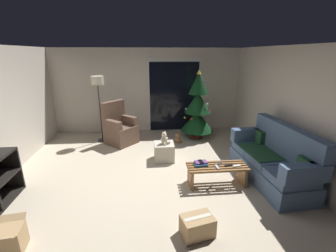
% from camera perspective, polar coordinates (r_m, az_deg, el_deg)
% --- Properties ---
extents(ground_plane, '(7.00, 7.00, 0.00)m').
position_cam_1_polar(ground_plane, '(4.60, -4.24, -12.99)').
color(ground_plane, beige).
extents(wall_back, '(5.72, 0.12, 2.50)m').
position_cam_1_polar(wall_back, '(7.10, -5.10, 8.81)').
color(wall_back, beige).
rests_on(wall_back, ground).
extents(wall_right, '(0.12, 6.00, 2.50)m').
position_cam_1_polar(wall_right, '(5.03, 30.05, 2.73)').
color(wall_right, beige).
rests_on(wall_right, ground).
extents(patio_door_frame, '(1.60, 0.02, 2.20)m').
position_cam_1_polar(patio_door_frame, '(7.10, 1.53, 7.65)').
color(patio_door_frame, silver).
rests_on(patio_door_frame, ground).
extents(patio_door_glass, '(1.50, 0.02, 2.10)m').
position_cam_1_polar(patio_door_glass, '(7.10, 1.54, 7.23)').
color(patio_door_glass, black).
rests_on(patio_door_glass, ground).
extents(couch, '(0.89, 1.98, 1.08)m').
position_cam_1_polar(couch, '(4.82, 24.73, -7.83)').
color(couch, slate).
rests_on(couch, ground).
extents(coffee_table, '(1.10, 0.40, 0.39)m').
position_cam_1_polar(coffee_table, '(4.39, 12.08, -11.12)').
color(coffee_table, olive).
rests_on(coffee_table, ground).
extents(remote_black, '(0.16, 0.07, 0.02)m').
position_cam_1_polar(remote_black, '(4.36, 14.94, -9.49)').
color(remote_black, black).
rests_on(remote_black, coffee_table).
extents(remote_graphite, '(0.13, 0.15, 0.02)m').
position_cam_1_polar(remote_graphite, '(4.40, 12.77, -9.03)').
color(remote_graphite, '#333338').
rests_on(remote_graphite, coffee_table).
extents(remote_silver, '(0.05, 0.16, 0.02)m').
position_cam_1_polar(remote_silver, '(4.25, 12.17, -10.00)').
color(remote_silver, '#ADADB2').
rests_on(remote_silver, coffee_table).
extents(remote_white, '(0.16, 0.08, 0.02)m').
position_cam_1_polar(remote_white, '(4.38, 16.79, -9.54)').
color(remote_white, silver).
rests_on(remote_white, coffee_table).
extents(book_stack, '(0.24, 0.20, 0.07)m').
position_cam_1_polar(book_stack, '(4.28, 8.20, -9.28)').
color(book_stack, '#285684').
rests_on(book_stack, coffee_table).
extents(cell_phone, '(0.09, 0.15, 0.01)m').
position_cam_1_polar(cell_phone, '(4.27, 8.22, -8.76)').
color(cell_phone, black).
rests_on(cell_phone, book_stack).
extents(christmas_tree, '(0.92, 0.92, 1.93)m').
position_cam_1_polar(christmas_tree, '(6.46, 7.38, 4.28)').
color(christmas_tree, '#4C1E19').
rests_on(christmas_tree, ground).
extents(armchair, '(0.97, 0.97, 1.13)m').
position_cam_1_polar(armchair, '(6.28, -11.98, -0.67)').
color(armchair, brown).
rests_on(armchair, ground).
extents(floor_lamp, '(0.32, 0.32, 1.78)m').
position_cam_1_polar(floor_lamp, '(6.30, -17.11, 9.32)').
color(floor_lamp, '#2D2D30').
rests_on(floor_lamp, ground).
extents(ottoman, '(0.44, 0.44, 0.40)m').
position_cam_1_polar(ottoman, '(5.24, -0.97, -6.42)').
color(ottoman, beige).
rests_on(ottoman, ground).
extents(teddy_bear_cream, '(0.21, 0.22, 0.29)m').
position_cam_1_polar(teddy_bear_cream, '(5.11, -0.91, -3.18)').
color(teddy_bear_cream, beige).
rests_on(teddy_bear_cream, ottoman).
extents(teddy_bear_chestnut_by_tree, '(0.21, 0.20, 0.29)m').
position_cam_1_polar(teddy_bear_chestnut_by_tree, '(6.25, 2.43, -3.13)').
color(teddy_bear_chestnut_by_tree, brown).
rests_on(teddy_bear_chestnut_by_tree, ground).
extents(cardboard_box_open_near_shelf, '(0.43, 0.51, 0.37)m').
position_cam_1_polar(cardboard_box_open_near_shelf, '(3.70, -35.34, -22.21)').
color(cardboard_box_open_near_shelf, tan).
rests_on(cardboard_box_open_near_shelf, ground).
extents(cardboard_box_taped_mid_floor, '(0.48, 0.38, 0.28)m').
position_cam_1_polar(cardboard_box_taped_mid_floor, '(3.36, 7.34, -23.53)').
color(cardboard_box_taped_mid_floor, tan).
rests_on(cardboard_box_taped_mid_floor, ground).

